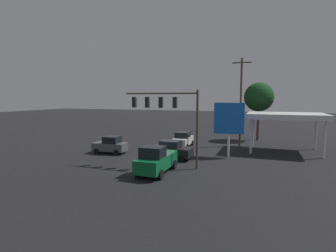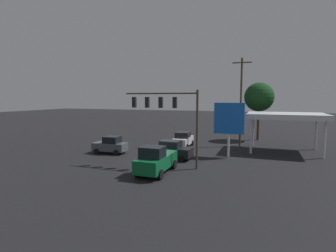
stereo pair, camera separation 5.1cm
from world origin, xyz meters
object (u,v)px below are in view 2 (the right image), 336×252
traffic_signal_assembly (167,109)px  hatchback_crossing (110,145)px  price_sign (229,120)px  sedan_waiting (183,139)px  sedan_far (171,150)px  street_tree (259,97)px  utility_pole (241,100)px  pickup_parked (156,160)px

traffic_signal_assembly → hatchback_crossing: size_ratio=1.81×
price_sign → sedan_waiting: size_ratio=1.31×
traffic_signal_assembly → sedan_far: 5.25m
sedan_far → street_tree: bearing=-114.3°
utility_pole → pickup_parked: 17.09m
sedan_waiting → price_sign: bearing=57.1°
price_sign → sedan_far: (5.49, 3.10, -3.06)m
hatchback_crossing → sedan_waiting: bearing=-138.2°
traffic_signal_assembly → sedan_waiting: size_ratio=1.59×
pickup_parked → price_sign: bearing=149.2°
sedan_waiting → hatchback_crossing: bearing=-46.4°
traffic_signal_assembly → utility_pole: size_ratio=0.62×
traffic_signal_assembly → hatchback_crossing: traffic_signal_assembly is taller
price_sign → hatchback_crossing: 13.55m
street_tree → price_sign: bearing=78.2°
sedan_waiting → pickup_parked: (-1.34, 12.19, 0.16)m
utility_pole → price_sign: size_ratio=1.97×
sedan_far → hatchback_crossing: size_ratio=1.15×
utility_pole → hatchback_crossing: utility_pole is taller
hatchback_crossing → street_tree: street_tree is taller
utility_pole → sedan_far: utility_pole is taller
traffic_signal_assembly → sedan_waiting: traffic_signal_assembly is taller
sedan_waiting → sedan_far: size_ratio=0.99×
sedan_waiting → sedan_far: 6.95m
sedan_waiting → pickup_parked: pickup_parked is taller
price_sign → pickup_parked: (4.93, 8.38, -2.90)m
pickup_parked → traffic_signal_assembly: bearing=177.0°
traffic_signal_assembly → utility_pole: utility_pole is taller
sedan_far → street_tree: street_tree is taller
traffic_signal_assembly → sedan_far: traffic_signal_assembly is taller
utility_pole → pickup_parked: bearing=70.3°
utility_pole → price_sign: 7.34m
sedan_far → pickup_parked: pickup_parked is taller
price_sign → sedan_far: price_sign is taller
pickup_parked → street_tree: (-7.62, -21.24, 5.30)m
price_sign → street_tree: street_tree is taller
utility_pole → hatchback_crossing: (13.48, 9.89, -5.05)m
traffic_signal_assembly → hatchback_crossing: bearing=-20.9°
sedan_waiting → street_tree: (-8.96, -9.06, 5.46)m
traffic_signal_assembly → street_tree: street_tree is taller
price_sign → sedan_waiting: price_sign is taller
hatchback_crossing → street_tree: 22.80m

